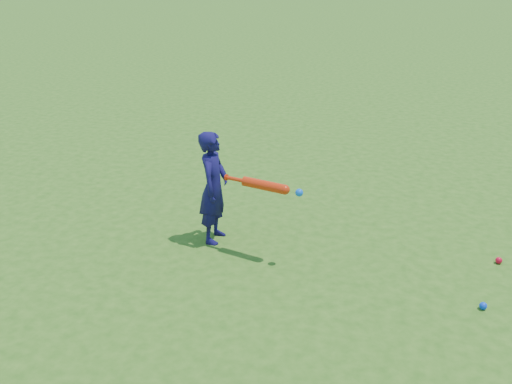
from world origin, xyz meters
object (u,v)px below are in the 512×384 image
child (214,187)px  bat_swing (268,186)px  ground_ball_blue (483,306)px  ground_ball_red (499,260)px

child → bat_swing: child is taller
child → ground_ball_blue: 2.76m
child → ground_ball_red: size_ratio=17.90×
ground_ball_red → bat_swing: (-2.24, -0.40, 0.73)m
ground_ball_red → ground_ball_blue: (-0.24, -0.87, 0.00)m
ground_ball_blue → child: bearing=165.2°
child → ground_ball_blue: (2.62, -0.69, -0.56)m
ground_ball_red → bat_swing: bearing=-169.8°
ground_ball_blue → bat_swing: (-2.00, 0.46, 0.73)m
ground_ball_blue → ground_ball_red: bearing=74.5°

